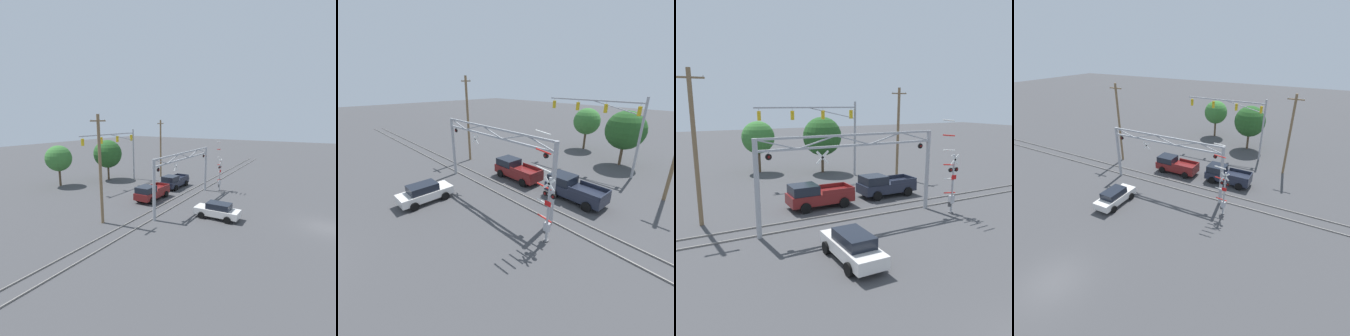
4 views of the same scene
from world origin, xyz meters
The scene contains 13 objects.
ground_plane centered at (0.00, 0.00, 0.00)m, with size 200.00×200.00×0.00m, color #424244.
rail_track_near centered at (0.00, 14.77, 0.05)m, with size 80.00×0.08×0.10m, color gray.
rail_track_far centered at (0.00, 16.20, 0.05)m, with size 80.00×0.08×0.10m, color gray.
crossing_gantry centered at (-0.01, 14.49, 3.92)m, with size 13.05×0.31×6.02m.
crossing_signal_mast centered at (7.23, 12.77, 2.35)m, with size 1.70×0.35×6.92m.
traffic_signal_span centered at (4.31, 27.38, 5.73)m, with size 11.03×0.39×8.16m.
pickup_truck_lead centered at (-1.03, 18.44, 0.97)m, with size 5.11×2.25×1.92m.
pickup_truck_following centered at (5.41, 18.82, 0.97)m, with size 5.07×2.25×1.92m.
sedan_waiting centered at (-2.74, 9.40, 0.82)m, with size 1.98×4.40×1.59m.
utility_pole_left centered at (-9.34, 18.39, 5.22)m, with size 1.80×0.28×10.14m.
utility_pole_right centered at (10.84, 24.46, 4.94)m, with size 1.80×0.28×9.59m.
background_tree_beyond_span centered at (4.62, 30.60, 4.23)m, with size 4.47×4.47×6.47m.
background_tree_far_left_verge centered at (-2.02, 33.96, 4.09)m, with size 3.76×3.76×5.99m.
Camera 1 is at (-26.50, 1.16, 9.65)m, focal length 28.00 mm.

